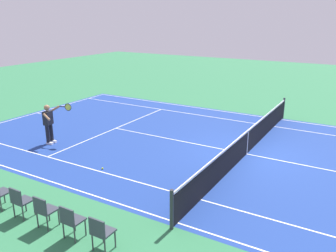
# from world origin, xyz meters

# --- Properties ---
(ground_plane) EXTENTS (60.00, 60.00, 0.00)m
(ground_plane) POSITION_xyz_m (0.00, 0.00, 0.00)
(ground_plane) COLOR #2D7247
(court_slab) EXTENTS (24.20, 11.40, 0.00)m
(court_slab) POSITION_xyz_m (0.00, 0.00, 0.00)
(court_slab) COLOR navy
(court_slab) RESTS_ON ground_plane
(court_line_markings) EXTENTS (23.85, 11.05, 0.01)m
(court_line_markings) POSITION_xyz_m (0.00, 0.00, 0.00)
(court_line_markings) COLOR white
(court_line_markings) RESTS_ON ground_plane
(tennis_net) EXTENTS (0.10, 11.70, 1.08)m
(tennis_net) POSITION_xyz_m (0.00, 0.00, 0.49)
(tennis_net) COLOR #2D2D33
(tennis_net) RESTS_ON ground_plane
(tennis_player_near) EXTENTS (1.01, 0.84, 1.70)m
(tennis_player_near) POSITION_xyz_m (7.45, 2.98, 0.93)
(tennis_player_near) COLOR black
(tennis_player_near) RESTS_ON ground_plane
(tennis_ball) EXTENTS (0.07, 0.07, 0.07)m
(tennis_ball) POSITION_xyz_m (3.86, 3.92, 0.03)
(tennis_ball) COLOR #CCE01E
(tennis_ball) RESTS_ON ground_plane
(spectator_chair_0) EXTENTS (0.44, 0.44, 0.88)m
(spectator_chair_0) POSITION_xyz_m (0.92, 7.36, 0.52)
(spectator_chair_0) COLOR #38383D
(spectator_chair_0) RESTS_ON ground_plane
(spectator_chair_1) EXTENTS (0.44, 0.44, 0.88)m
(spectator_chair_1) POSITION_xyz_m (1.83, 7.36, 0.52)
(spectator_chair_1) COLOR #38383D
(spectator_chair_1) RESTS_ON ground_plane
(spectator_chair_2) EXTENTS (0.44, 0.44, 0.88)m
(spectator_chair_2) POSITION_xyz_m (2.74, 7.36, 0.52)
(spectator_chair_2) COLOR #38383D
(spectator_chair_2) RESTS_ON ground_plane
(spectator_chair_3) EXTENTS (0.44, 0.44, 0.88)m
(spectator_chair_3) POSITION_xyz_m (3.65, 7.36, 0.52)
(spectator_chair_3) COLOR #38383D
(spectator_chair_3) RESTS_ON ground_plane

